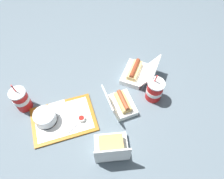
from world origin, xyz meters
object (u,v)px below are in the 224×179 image
Objects in this scene: soda_cup_right at (155,90)px; clamshell_sandwich_back at (111,147)px; clamshell_hotdog_front at (121,104)px; soda_cup_corner at (21,99)px; cake_container at (45,117)px; plastic_fork at (72,128)px; clamshell_hotdog_center at (136,72)px; food_tray at (64,119)px; ketchup_cup at (82,119)px.

clamshell_sandwich_back is at bearing 48.81° from soda_cup_right.
soda_cup_corner is (0.59, -0.05, 0.04)m from clamshell_hotdog_front.
clamshell_hotdog_front is at bearing -106.06° from clamshell_sandwich_back.
cake_container is at bearing 11.00° from soda_cup_right.
plastic_fork is 0.32m from clamshell_hotdog_front.
soda_cup_corner is at bearing 14.82° from clamshell_hotdog_center.
plastic_fork is at bearing 20.61° from soda_cup_right.
food_tray is at bearing -36.45° from clamshell_sandwich_back.
ketchup_cup is at bearing 173.07° from food_tray.
soda_cup_corner reaches higher than clamshell_hotdog_center.
plastic_fork is at bearing 41.13° from clamshell_hotdog_center.
plastic_fork is (-0.06, 0.06, 0.01)m from food_tray.
food_tray is 0.11m from cake_container.
soda_cup_right is (-0.29, -0.33, 0.03)m from clamshell_sandwich_back.
clamshell_hotdog_center is 0.20m from soda_cup_right.
ketchup_cup is at bearing 17.85° from clamshell_hotdog_front.
clamshell_hotdog_front is (-0.35, -0.06, 0.03)m from food_tray.
plastic_fork is at bearing -32.57° from clamshell_sandwich_back.
cake_container is at bearing 142.20° from soda_cup_corner.
clamshell_sandwich_back is 0.60m from soda_cup_corner.
food_tray is 2.01× the size of soda_cup_right.
cake_container is 0.67m from soda_cup_right.
food_tray is 0.58m from soda_cup_right.
soda_cup_corner is (0.14, -0.11, 0.03)m from cake_container.
soda_cup_right is at bearing -131.19° from clamshell_sandwich_back.
cake_container is at bearing -3.09° from ketchup_cup.
cake_container is 0.46× the size of clamshell_hotdog_center.
clamshell_sandwich_back reaches higher than clamshell_hotdog_center.
clamshell_sandwich_back is at bearing 130.93° from ketchup_cup.
clamshell_sandwich_back reaches higher than ketchup_cup.
ketchup_cup is 0.25m from clamshell_hotdog_front.
soda_cup_corner reaches higher than soda_cup_right.
plastic_fork is at bearing 158.35° from cake_container.
soda_cup_right reaches higher than clamshell_hotdog_front.
clamshell_hotdog_center is (-0.36, -0.31, 0.01)m from ketchup_cup.
cake_container is 0.58× the size of soda_cup_corner.
soda_cup_right is (-0.45, -0.14, 0.05)m from ketchup_cup.
clamshell_hotdog_front is 0.22m from soda_cup_right.
soda_cup_right is (-0.21, -0.06, 0.03)m from clamshell_hotdog_front.
clamshell_sandwich_back is at bearing 151.72° from cake_container.
clamshell_hotdog_center reaches higher than cake_container.
plastic_fork is 0.54m from soda_cup_right.
clamshell_hotdog_center is 1.48× the size of clamshell_sandwich_back.
soda_cup_right is at bearing -163.60° from clamshell_hotdog_front.
ketchup_cup is 0.48m from clamshell_hotdog_center.
food_tray is 0.28m from soda_cup_corner.
soda_cup_right reaches higher than clamshell_hotdog_center.
clamshell_hotdog_center is at bearing -111.64° from clamshell_sandwich_back.
soda_cup_right is (-0.56, -0.13, 0.07)m from food_tray.
soda_cup_corner is at bearing -37.80° from cake_container.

